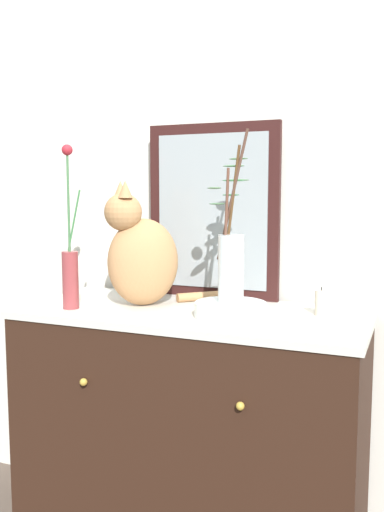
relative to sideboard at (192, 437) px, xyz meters
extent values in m
cube|color=silver|center=(0.00, 0.34, 0.85)|extent=(4.40, 0.08, 2.60)
cube|color=black|center=(0.00, 0.00, -0.01)|extent=(1.13, 0.51, 0.87)
cube|color=beige|center=(0.00, 0.00, 0.43)|extent=(1.15, 0.52, 0.02)
sphere|color=#B79338|center=(-0.25, -0.27, 0.25)|extent=(0.02, 0.02, 0.02)
sphere|color=#B79338|center=(0.25, -0.27, 0.25)|extent=(0.02, 0.02, 0.02)
cube|color=black|center=(-0.02, 0.24, 0.76)|extent=(0.50, 0.03, 0.64)
cube|color=gray|center=(-0.02, 0.23, 0.76)|extent=(0.42, 0.01, 0.56)
ellipsoid|color=#B07D4F|center=(-0.19, 0.01, 0.59)|extent=(0.29, 0.28, 0.30)
sphere|color=#B07D4F|center=(-0.24, -0.04, 0.77)|extent=(0.13, 0.13, 0.13)
cone|color=#B07D4F|center=(-0.21, -0.06, 0.84)|extent=(0.05, 0.05, 0.06)
cone|color=#B07D4F|center=(-0.26, -0.01, 0.84)|extent=(0.05, 0.05, 0.06)
cylinder|color=#B07D4F|center=(-0.02, 0.16, 0.46)|extent=(0.16, 0.15, 0.03)
cylinder|color=brown|center=(-0.38, -0.14, 0.54)|extent=(0.05, 0.05, 0.19)
cylinder|color=#417044|center=(-0.38, -0.14, 0.80)|extent=(0.01, 0.01, 0.31)
sphere|color=#A4212B|center=(-0.38, -0.14, 0.97)|extent=(0.04, 0.04, 0.04)
cylinder|color=#397842|center=(-0.36, -0.14, 0.74)|extent=(0.06, 0.01, 0.20)
cylinder|color=white|center=(0.15, -0.06, 0.47)|extent=(0.23, 0.23, 0.05)
cylinder|color=silver|center=(0.15, -0.06, 0.60)|extent=(0.08, 0.08, 0.21)
cylinder|color=#4E331B|center=(0.15, -0.04, 0.80)|extent=(0.05, 0.02, 0.36)
ellipsoid|color=#3B7447|center=(0.14, -0.01, 0.83)|extent=(0.06, 0.08, 0.01)
ellipsoid|color=#3D7A47|center=(0.15, -0.02, 0.87)|extent=(0.08, 0.06, 0.01)
ellipsoid|color=#47754A|center=(0.14, -0.01, 0.91)|extent=(0.07, 0.04, 0.01)
cylinder|color=brown|center=(0.14, -0.06, 0.76)|extent=(0.01, 0.06, 0.29)
ellipsoid|color=#486B48|center=(0.11, -0.05, 0.80)|extent=(0.06, 0.08, 0.01)
ellipsoid|color=#496B42|center=(0.09, -0.04, 0.85)|extent=(0.07, 0.08, 0.01)
cylinder|color=#4D3226|center=(0.15, -0.04, 0.82)|extent=(0.10, 0.02, 0.40)
ellipsoid|color=#497047|center=(0.15, 0.02, 0.87)|extent=(0.08, 0.05, 0.01)
ellipsoid|color=#497144|center=(0.14, 0.05, 0.94)|extent=(0.08, 0.06, 0.01)
cylinder|color=beige|center=(0.41, 0.08, 0.48)|extent=(0.04, 0.04, 0.08)
cylinder|color=black|center=(0.41, 0.08, 0.53)|extent=(0.00, 0.00, 0.01)
camera|label=1|loc=(0.69, -1.66, 0.83)|focal=38.69mm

